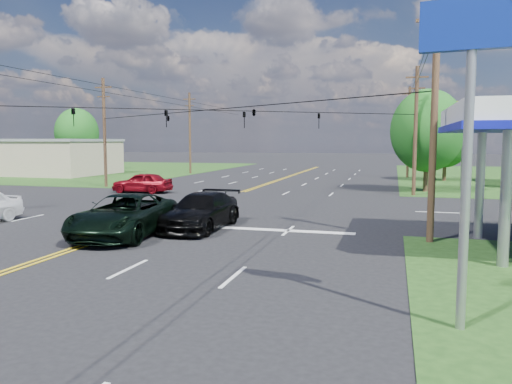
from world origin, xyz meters
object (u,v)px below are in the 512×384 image
(pickup_dkgreen, at_px, (125,215))
(suv_black, at_px, (201,211))
(tree_right_b, at_px, (446,139))
(pole_se, at_px, (434,119))
(retail_nw, at_px, (42,158))
(tree_far_l, at_px, (77,133))
(polesign_se, at_px, (471,75))
(pole_left_far, at_px, (190,132))
(pole_nw, at_px, (105,131))
(pole_ne, at_px, (415,129))
(pole_right_far, at_px, (409,131))
(tree_right_a, at_px, (427,131))

(pickup_dkgreen, distance_m, suv_black, 3.56)
(tree_right_b, bearing_deg, suv_black, -112.56)
(pole_se, xyz_separation_m, tree_right_b, (3.50, 33.00, -0.70))
(retail_nw, height_order, pickup_dkgreen, retail_nw)
(tree_far_l, relative_size, pickup_dkgreen, 1.36)
(pole_se, relative_size, suv_black, 1.66)
(polesign_se, bearing_deg, pole_left_far, 119.14)
(retail_nw, xyz_separation_m, tree_right_b, (46.50, 2.00, 2.22))
(pickup_dkgreen, height_order, polesign_se, polesign_se)
(polesign_se, bearing_deg, pole_nw, 133.25)
(retail_nw, relative_size, pole_nw, 1.68)
(tree_right_b, bearing_deg, pickup_dkgreen, -114.54)
(tree_right_b, height_order, polesign_se, tree_right_b)
(pole_nw, xyz_separation_m, tree_right_b, (29.50, 15.00, -0.70))
(pole_ne, bearing_deg, pole_left_far, 143.84)
(tree_right_b, distance_m, tree_far_l, 49.17)
(pole_right_far, distance_m, polesign_se, 46.64)
(retail_nw, xyz_separation_m, polesign_se, (43.00, -40.64, 3.41))
(pole_ne, distance_m, tree_far_l, 50.54)
(suv_black, bearing_deg, pole_right_far, 75.66)
(retail_nw, xyz_separation_m, pole_left_far, (17.00, 6.00, 3.17))
(pole_nw, bearing_deg, pole_ne, 0.00)
(pole_se, xyz_separation_m, polesign_se, (0.00, -9.64, 0.49))
(pole_left_far, relative_size, suv_black, 1.75)
(pole_left_far, distance_m, tree_far_l, 19.42)
(pole_nw, relative_size, tree_far_l, 1.09)
(pole_se, height_order, pole_ne, same)
(pole_left_far, relative_size, polesign_se, 1.42)
(pole_right_far, distance_m, tree_far_l, 45.18)
(pickup_dkgreen, xyz_separation_m, polesign_se, (12.50, -7.60, 4.52))
(tree_right_b, distance_m, polesign_se, 42.80)
(pickup_dkgreen, bearing_deg, retail_nw, 127.89)
(pole_ne, height_order, pole_right_far, pole_right_far)
(pole_nw, relative_size, pole_right_far, 0.95)
(tree_right_b, distance_m, suv_black, 35.36)
(pole_right_far, bearing_deg, tree_right_a, -86.42)
(pickup_dkgreen, bearing_deg, tree_far_l, 122.23)
(retail_nw, distance_m, pole_se, 53.09)
(pickup_dkgreen, relative_size, suv_black, 1.12)
(tree_far_l, height_order, suv_black, tree_far_l)
(pole_nw, distance_m, tree_right_a, 27.17)
(pole_se, xyz_separation_m, pole_ne, (0.00, 18.00, 0.00))
(pole_ne, bearing_deg, pole_se, -90.00)
(pole_se, bearing_deg, tree_right_a, 87.27)
(tree_far_l, bearing_deg, pole_right_far, -5.08)
(pole_nw, distance_m, pole_ne, 26.00)
(pole_nw, bearing_deg, retail_nw, 142.59)
(retail_nw, height_order, pole_ne, pole_ne)
(pole_left_far, bearing_deg, pole_se, -54.90)
(retail_nw, bearing_deg, pole_se, -35.79)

